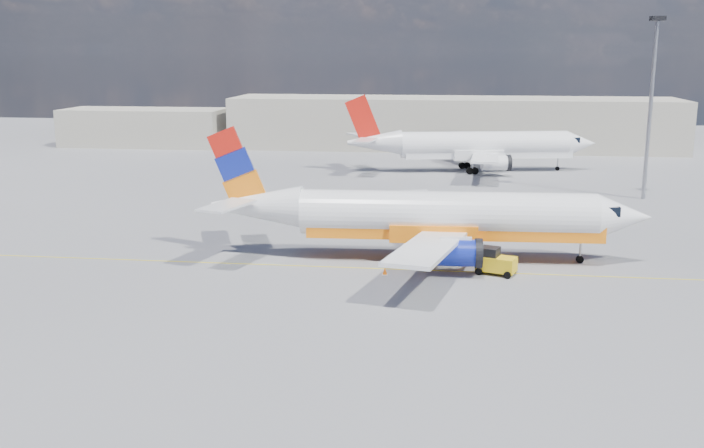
# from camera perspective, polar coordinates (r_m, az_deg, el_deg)

# --- Properties ---
(ground) EXTENTS (240.00, 240.00, 0.00)m
(ground) POSITION_cam_1_polar(r_m,az_deg,el_deg) (53.66, 1.46, -4.12)
(ground) COLOR slate
(ground) RESTS_ON ground
(taxi_line) EXTENTS (70.00, 0.15, 0.01)m
(taxi_line) POSITION_cam_1_polar(r_m,az_deg,el_deg) (56.52, 1.78, -3.25)
(taxi_line) COLOR yellow
(taxi_line) RESTS_ON ground
(terminal_main) EXTENTS (70.00, 14.00, 8.00)m
(terminal_main) POSITION_cam_1_polar(r_m,az_deg,el_deg) (126.64, 7.31, 7.29)
(terminal_main) COLOR #BBB4A1
(terminal_main) RESTS_ON ground
(terminal_annex) EXTENTS (26.00, 10.00, 6.00)m
(terminal_annex) POSITION_cam_1_polar(r_m,az_deg,el_deg) (133.57, -14.85, 6.82)
(terminal_annex) COLOR #BBB4A1
(terminal_annex) RESTS_ON ground
(main_jet) EXTENTS (32.89, 25.99, 9.97)m
(main_jet) POSITION_cam_1_polar(r_m,az_deg,el_deg) (58.38, 5.89, 0.55)
(main_jet) COLOR white
(main_jet) RESTS_ON ground
(second_jet) EXTENTS (32.88, 25.39, 9.92)m
(second_jet) POSITION_cam_1_polar(r_m,az_deg,el_deg) (102.46, 9.02, 5.62)
(second_jet) COLOR white
(second_jet) RESTS_ON ground
(gse_tug) EXTENTS (2.99, 2.42, 1.90)m
(gse_tug) POSITION_cam_1_polar(r_m,az_deg,el_deg) (55.80, 10.37, -2.72)
(gse_tug) COLOR black
(gse_tug) RESTS_ON ground
(traffic_cone) EXTENTS (0.38, 0.38, 0.54)m
(traffic_cone) POSITION_cam_1_polar(r_m,az_deg,el_deg) (54.94, 2.41, -3.45)
(traffic_cone) COLOR white
(traffic_cone) RESTS_ON ground
(floodlight_mast) EXTENTS (1.37, 1.37, 18.71)m
(floodlight_mast) POSITION_cam_1_polar(r_m,az_deg,el_deg) (87.08, 20.97, 8.99)
(floodlight_mast) COLOR #929199
(floodlight_mast) RESTS_ON ground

